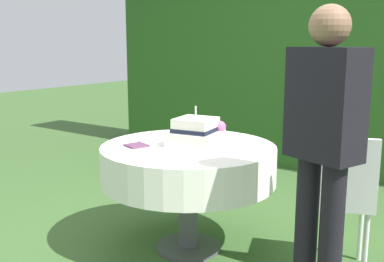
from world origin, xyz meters
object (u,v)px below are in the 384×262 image
(serving_plate_far, at_px, (146,140))
(garden_chair, at_px, (340,191))
(cake_table, at_px, (188,164))
(standing_person, at_px, (323,143))
(wedding_cake, at_px, (196,133))
(napkin_stack, at_px, (136,145))
(serving_plate_near, at_px, (160,136))

(serving_plate_far, height_order, garden_chair, garden_chair)
(cake_table, bearing_deg, standing_person, -13.52)
(wedding_cake, height_order, napkin_stack, wedding_cake)
(napkin_stack, distance_m, garden_chair, 1.32)
(serving_plate_near, relative_size, standing_person, 0.08)
(serving_plate_near, distance_m, standing_person, 1.40)
(serving_plate_far, height_order, napkin_stack, same)
(cake_table, distance_m, serving_plate_near, 0.37)
(serving_plate_far, distance_m, garden_chair, 1.34)
(serving_plate_near, xyz_separation_m, serving_plate_far, (-0.00, -0.15, 0.00))
(wedding_cake, relative_size, napkin_stack, 2.77)
(napkin_stack, distance_m, standing_person, 1.29)
(cake_table, bearing_deg, wedding_cake, 43.79)
(serving_plate_near, bearing_deg, cake_table, -17.45)
(cake_table, bearing_deg, serving_plate_far, -171.86)
(wedding_cake, bearing_deg, serving_plate_near, 169.85)
(serving_plate_near, xyz_separation_m, standing_person, (1.34, -0.35, 0.19))
(standing_person, bearing_deg, serving_plate_near, 165.49)
(cake_table, xyz_separation_m, napkin_stack, (-0.27, -0.22, 0.14))
(napkin_stack, height_order, garden_chair, garden_chair)
(serving_plate_far, relative_size, standing_person, 0.08)
(serving_plate_far, xyz_separation_m, napkin_stack, (0.07, -0.17, 0.00))
(cake_table, height_order, standing_person, standing_person)
(serving_plate_near, bearing_deg, standing_person, -14.51)
(serving_plate_near, bearing_deg, garden_chair, 5.80)
(napkin_stack, bearing_deg, serving_plate_near, 101.41)
(cake_table, height_order, garden_chair, garden_chair)
(cake_table, bearing_deg, garden_chair, 13.86)
(serving_plate_near, height_order, napkin_stack, same)
(wedding_cake, relative_size, garden_chair, 0.40)
(wedding_cake, relative_size, serving_plate_far, 2.90)
(garden_chair, height_order, standing_person, standing_person)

